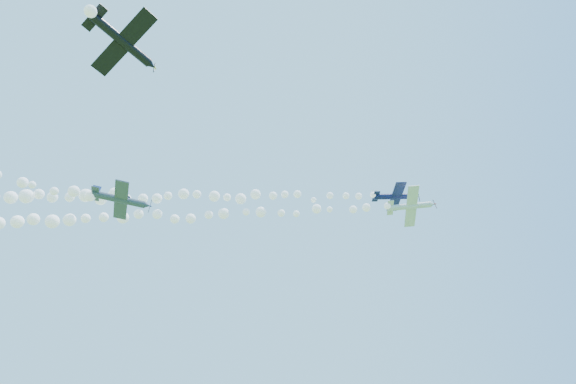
# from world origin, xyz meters

# --- Properties ---
(plane_white) EXTENTS (7.84, 7.95, 2.32)m
(plane_white) POSITION_xyz_m (21.89, 2.13, 48.98)
(plane_white) COLOR silver
(smoke_trail_white) EXTENTS (80.33, 3.68, 3.21)m
(smoke_trail_white) POSITION_xyz_m (-20.58, 1.67, 48.66)
(smoke_trail_white) COLOR white
(plane_navy) EXTENTS (7.70, 8.07, 2.15)m
(plane_navy) POSITION_xyz_m (20.04, 2.79, 51.62)
(plane_navy) COLOR #0C1138
(smoke_trail_navy) EXTENTS (75.31, 8.30, 3.00)m
(smoke_trail_navy) POSITION_xyz_m (-19.90, -0.24, 51.41)
(smoke_trail_navy) COLOR white
(plane_grey) EXTENTS (7.56, 8.02, 2.58)m
(plane_grey) POSITION_xyz_m (-17.21, -11.17, 41.28)
(plane_grey) COLOR #343E4C
(plane_black) EXTENTS (6.15, 5.85, 2.18)m
(plane_black) POSITION_xyz_m (-7.63, -35.67, 36.52)
(plane_black) COLOR black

